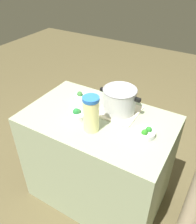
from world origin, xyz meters
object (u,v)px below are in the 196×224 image
lemonade_pitcher (91,114)px  cooking_pot (119,100)px  broccoli_bowl_back (81,97)px  broccoli_bowl_center (78,114)px  broccoli_bowl_front (145,133)px

lemonade_pitcher → cooking_pot: bearing=76.6°
broccoli_bowl_back → cooking_pot: bearing=2.4°
lemonade_pitcher → broccoli_bowl_back: (-0.26, 0.26, -0.10)m
cooking_pot → lemonade_pitcher: bearing=-103.4°
cooking_pot → broccoli_bowl_center: cooking_pot is taller
lemonade_pitcher → broccoli_bowl_back: size_ratio=2.14×
lemonade_pitcher → broccoli_bowl_back: lemonade_pitcher is taller
broccoli_bowl_front → cooking_pot: bearing=148.9°
cooking_pot → broccoli_bowl_front: (0.27, -0.16, -0.08)m
broccoli_bowl_center → broccoli_bowl_back: broccoli_bowl_center is taller
cooking_pot → broccoli_bowl_front: 0.32m
broccoli_bowl_front → broccoli_bowl_back: size_ratio=1.13×
broccoli_bowl_center → broccoli_bowl_front: bearing=6.6°
lemonade_pitcher → broccoli_bowl_center: lemonade_pitcher is taller
lemonade_pitcher → broccoli_bowl_center: size_ratio=1.89×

